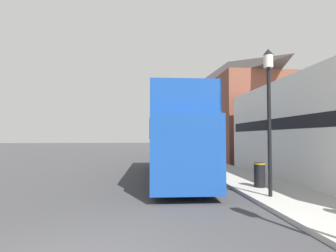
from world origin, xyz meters
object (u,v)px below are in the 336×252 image
object	(u,v)px
tour_bus	(174,142)
litter_bin	(259,174)
parked_car_ahead_of_bus	(172,155)
lamp_post_second	(205,122)
lamp_post_nearest	(269,95)

from	to	relation	value
tour_bus	litter_bin	distance (m)	4.92
parked_car_ahead_of_bus	lamp_post_second	size ratio (longest dim) A/B	0.93
lamp_post_nearest	litter_bin	distance (m)	3.41
tour_bus	lamp_post_nearest	world-z (taller)	lamp_post_nearest
tour_bus	litter_bin	world-z (taller)	tour_bus
tour_bus	parked_car_ahead_of_bus	size ratio (longest dim) A/B	2.72
tour_bus	litter_bin	size ratio (longest dim) A/B	11.26
litter_bin	lamp_post_nearest	bearing A→B (deg)	-103.24
parked_car_ahead_of_bus	lamp_post_second	bearing A→B (deg)	-74.82
tour_bus	lamp_post_second	xyz separation A→B (m)	(2.53, 3.10, 1.30)
tour_bus	parked_car_ahead_of_bus	bearing A→B (deg)	86.16
lamp_post_second	lamp_post_nearest	bearing A→B (deg)	-88.99
parked_car_ahead_of_bus	lamp_post_nearest	xyz separation A→B (m)	(1.78, -13.45, 2.99)
tour_bus	lamp_post_nearest	xyz separation A→B (m)	(2.68, -5.27, 1.75)
tour_bus	lamp_post_nearest	distance (m)	6.17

